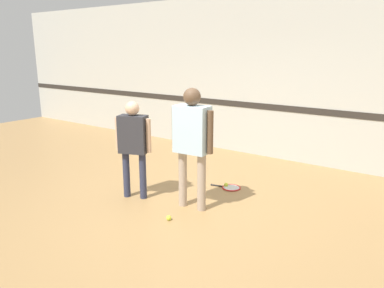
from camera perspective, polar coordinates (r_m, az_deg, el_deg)
The scene contains 7 objects.
ground_plane at distance 5.25m, azimuth -2.89°, elevation -9.79°, with size 16.00×16.00×0.00m, color #A87F4C.
wall_back at distance 7.56m, azimuth 12.40°, elevation 9.82°, with size 16.00×0.07×3.20m.
person_instructor at distance 4.96m, azimuth 0.00°, elevation 1.27°, with size 0.63×0.29×1.66m.
person_student_left at distance 5.42m, azimuth -8.95°, elevation 0.71°, with size 0.51×0.35×1.43m.
racket_spare_on_floor at distance 6.00m, azimuth 5.87°, elevation -6.61°, with size 0.52×0.36×0.03m.
tennis_ball_near_instructor at distance 4.91m, azimuth -3.55°, elevation -11.17°, with size 0.07×0.07×0.07m, color #CCE038.
tennis_ball_by_spare_racket at distance 6.04m, azimuth 5.21°, elevation -6.21°, with size 0.07×0.07×0.07m, color #CCE038.
Camera 1 is at (3.02, -3.73, 2.14)m, focal length 35.00 mm.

